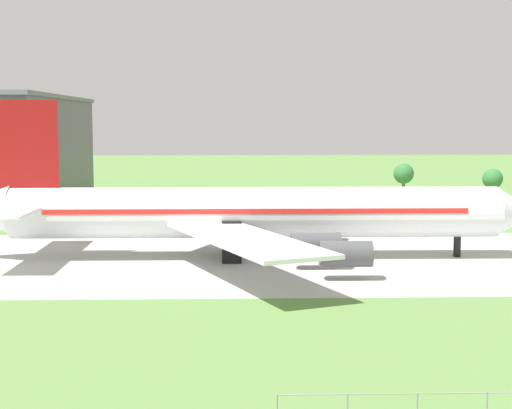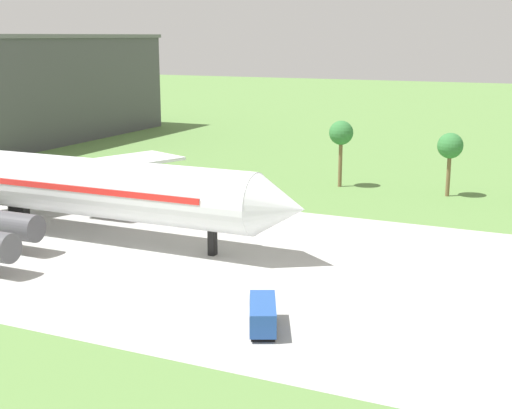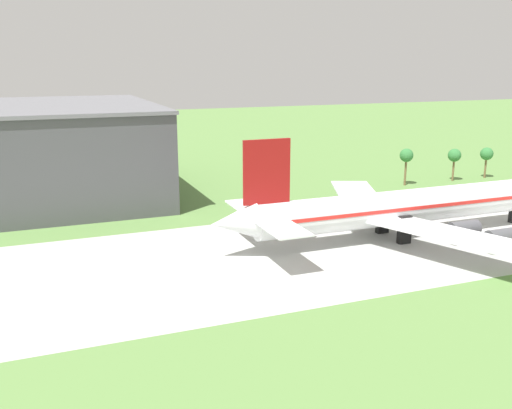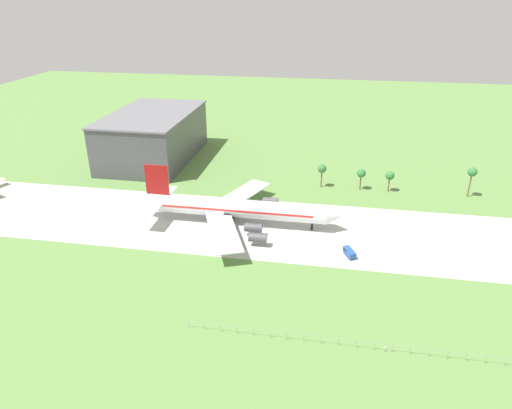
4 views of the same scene
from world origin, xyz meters
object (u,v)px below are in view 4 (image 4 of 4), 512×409
Objects in this scene: jet_airliner at (234,208)px; terminal_building at (153,136)px; baggage_tug at (349,252)px; no_stopping_sign at (385,349)px.

terminal_building is (-53.19, 60.87, 5.43)m from jet_airliner.
terminal_building is at bearing 140.65° from baggage_tug.
jet_airliner reaches higher than baggage_tug.
jet_airliner is 12.74× the size of baggage_tug.
no_stopping_sign is 154.64m from terminal_building.
jet_airliner reaches higher than no_stopping_sign.
no_stopping_sign is at bearing -50.03° from jet_airliner.
terminal_building reaches higher than baggage_tug.
terminal_building is (-92.86, 76.13, 10.04)m from baggage_tug.
no_stopping_sign is (47.20, -56.30, -4.77)m from jet_airliner.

